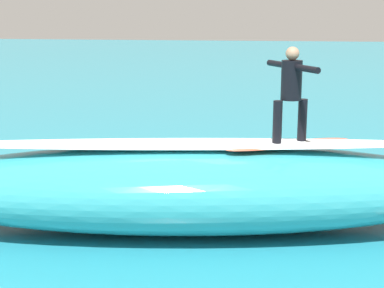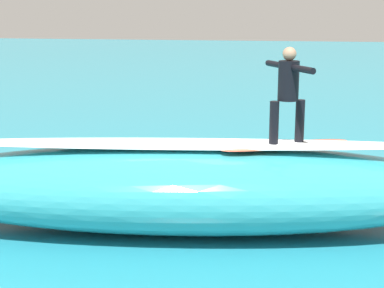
# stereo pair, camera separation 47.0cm
# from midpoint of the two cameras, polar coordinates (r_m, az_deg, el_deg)

# --- Properties ---
(ground_plane) EXTENTS (120.00, 120.00, 0.00)m
(ground_plane) POSITION_cam_midpoint_polar(r_m,az_deg,el_deg) (11.50, 0.91, -5.34)
(ground_plane) COLOR teal
(wave_crest) EXTENTS (9.81, 3.82, 1.41)m
(wave_crest) POSITION_cam_midpoint_polar(r_m,az_deg,el_deg) (9.81, 0.78, -4.25)
(wave_crest) COLOR teal
(wave_crest) RESTS_ON ground_plane
(wave_foam_lip) EXTENTS (8.15, 2.06, 0.08)m
(wave_foam_lip) POSITION_cam_midpoint_polar(r_m,az_deg,el_deg) (9.61, 0.80, -0.01)
(wave_foam_lip) COLOR white
(wave_foam_lip) RESTS_ON wave_crest
(surfboard_riding) EXTENTS (2.19, 1.55, 0.07)m
(surfboard_riding) POSITION_cam_midpoint_polar(r_m,az_deg,el_deg) (9.72, 10.38, -0.12)
(surfboard_riding) COLOR #E0563D
(surfboard_riding) RESTS_ON wave_crest
(surfer_riding) EXTENTS (0.82, 1.30, 1.53)m
(surfer_riding) POSITION_cam_midpoint_polar(r_m,az_deg,el_deg) (9.55, 10.60, 5.29)
(surfer_riding) COLOR black
(surfer_riding) RESTS_ON surfboard_riding
(surfboard_paddling) EXTENTS (2.26, 1.65, 0.08)m
(surfboard_paddling) POSITION_cam_midpoint_polar(r_m,az_deg,el_deg) (12.59, -5.85, -3.60)
(surfboard_paddling) COLOR #33B2D1
(surfboard_paddling) RESTS_ON ground_plane
(surfer_paddling) EXTENTS (1.66, 1.14, 0.33)m
(surfer_paddling) POSITION_cam_midpoint_polar(r_m,az_deg,el_deg) (12.64, -6.29, -2.69)
(surfer_paddling) COLOR black
(surfer_paddling) RESTS_ON surfboard_paddling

